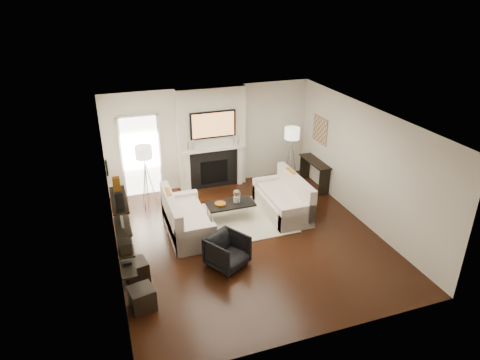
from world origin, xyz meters
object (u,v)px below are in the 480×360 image
object	(u,v)px
ottoman_near	(137,271)
lamp_left_shade	(144,152)
coffee_table	(231,204)
lamp_right_shade	(292,133)
loveseat_left_base	(188,224)
armchair	(227,250)
loveseat_right_base	(282,205)

from	to	relation	value
ottoman_near	lamp_left_shade	bearing A→B (deg)	77.69
coffee_table	lamp_right_shade	size ratio (longest dim) A/B	2.75
loveseat_left_base	ottoman_near	world-z (taller)	loveseat_left_base
loveseat_left_base	ottoman_near	distance (m)	1.84
armchair	lamp_right_shade	bearing A→B (deg)	16.78
loveseat_right_base	ottoman_near	size ratio (longest dim) A/B	4.50
coffee_table	ottoman_near	bearing A→B (deg)	-145.94
armchair	ottoman_near	bearing A→B (deg)	145.31
armchair	ottoman_near	world-z (taller)	armchair
lamp_right_shade	loveseat_left_base	bearing A→B (deg)	-153.33
coffee_table	lamp_left_shade	bearing A→B (deg)	144.33
coffee_table	lamp_left_shade	size ratio (longest dim) A/B	2.75
loveseat_right_base	lamp_right_shade	xyz separation A→B (m)	(0.90, 1.48, 1.24)
coffee_table	ottoman_near	world-z (taller)	coffee_table
lamp_left_shade	lamp_right_shade	bearing A→B (deg)	1.69
loveseat_left_base	lamp_left_shade	xyz separation A→B (m)	(-0.65, 1.52, 1.24)
lamp_right_shade	loveseat_right_base	bearing A→B (deg)	-121.34
loveseat_left_base	lamp_right_shade	xyz separation A→B (m)	(3.25, 1.63, 1.24)
armchair	lamp_right_shade	xyz separation A→B (m)	(2.78, 3.07, 1.09)
loveseat_left_base	ottoman_near	size ratio (longest dim) A/B	4.50
coffee_table	loveseat_right_base	bearing A→B (deg)	-5.16
loveseat_right_base	lamp_left_shade	bearing A→B (deg)	155.60
loveseat_right_base	coffee_table	xyz separation A→B (m)	(-1.26, 0.11, 0.19)
lamp_right_shade	ottoman_near	distance (m)	5.54
coffee_table	lamp_left_shade	xyz separation A→B (m)	(-1.74, 1.25, 1.05)
loveseat_left_base	lamp_right_shade	world-z (taller)	lamp_right_shade
loveseat_left_base	lamp_left_shade	size ratio (longest dim) A/B	4.50
armchair	lamp_right_shade	size ratio (longest dim) A/B	1.78
loveseat_right_base	coffee_table	size ratio (longest dim) A/B	1.64
armchair	lamp_left_shade	size ratio (longest dim) A/B	1.78
loveseat_right_base	armchair	distance (m)	2.47
armchair	ottoman_near	size ratio (longest dim) A/B	1.78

